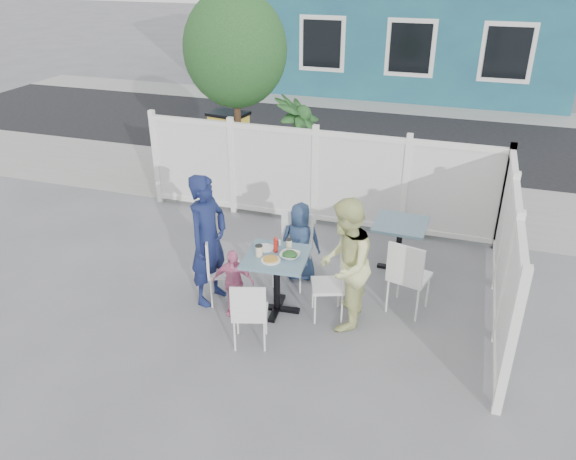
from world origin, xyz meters
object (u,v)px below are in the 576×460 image
(main_table, at_px, (277,268))
(chair_back, at_px, (294,244))
(chair_left, at_px, (217,264))
(toddler, at_px, (233,282))
(woman, at_px, (345,265))
(chair_near, at_px, (249,310))
(man, at_px, (208,240))
(spare_table, at_px, (400,234))
(chair_right, at_px, (334,280))
(utility_cabinet, at_px, (230,146))
(boy, at_px, (300,242))

(main_table, xyz_separation_m, chair_back, (-0.01, 0.74, -0.04))
(chair_left, distance_m, toddler, 0.38)
(chair_back, bearing_deg, main_table, 94.47)
(chair_left, distance_m, woman, 1.67)
(chair_left, bearing_deg, chair_near, 20.14)
(main_table, height_order, man, man)
(toddler, bearing_deg, chair_back, 50.27)
(spare_table, xyz_separation_m, chair_left, (-2.10, -1.49, -0.04))
(main_table, bearing_deg, chair_right, 8.57)
(chair_right, bearing_deg, main_table, 78.54)
(man, height_order, woman, man)
(main_table, xyz_separation_m, man, (-0.90, -0.02, 0.25))
(spare_table, height_order, woman, woman)
(utility_cabinet, distance_m, chair_back, 4.23)
(chair_near, bearing_deg, chair_right, 33.20)
(utility_cabinet, distance_m, boy, 4.18)
(utility_cabinet, bearing_deg, chair_back, -44.98)
(utility_cabinet, xyz_separation_m, main_table, (2.44, -4.20, -0.01))
(spare_table, xyz_separation_m, man, (-2.20, -1.49, 0.29))
(chair_near, distance_m, woman, 1.23)
(main_table, relative_size, chair_left, 0.88)
(chair_near, bearing_deg, woman, 24.23)
(spare_table, height_order, chair_back, chair_back)
(woman, xyz_separation_m, boy, (-0.80, 0.86, -0.26))
(utility_cabinet, relative_size, chair_right, 1.39)
(chair_right, xyz_separation_m, chair_near, (-0.76, -0.90, -0.02))
(spare_table, distance_m, chair_left, 2.58)
(chair_near, relative_size, toddler, 0.97)
(utility_cabinet, relative_size, main_table, 1.54)
(chair_right, height_order, toddler, same)
(main_table, xyz_separation_m, chair_right, (0.71, 0.11, -0.09))
(main_table, height_order, chair_right, chair_right)
(main_table, xyz_separation_m, boy, (0.05, 0.85, -0.05))
(main_table, bearing_deg, boy, 86.78)
(main_table, bearing_deg, chair_back, 90.64)
(chair_right, distance_m, chair_back, 0.96)
(spare_table, distance_m, man, 2.68)
(chair_left, xyz_separation_m, chair_back, (0.78, 0.76, 0.04))
(chair_left, height_order, chair_near, chair_left)
(spare_table, height_order, chair_right, chair_right)
(man, bearing_deg, woman, -77.99)
(chair_right, xyz_separation_m, woman, (0.14, -0.12, 0.30))
(spare_table, relative_size, woman, 0.46)
(chair_back, distance_m, chair_near, 1.54)
(chair_near, relative_size, man, 0.50)
(chair_right, height_order, woman, woman)
(woman, bearing_deg, toddler, -84.50)
(utility_cabinet, bearing_deg, toddler, -56.34)
(spare_table, height_order, man, man)
(chair_right, bearing_deg, toddler, 85.59)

